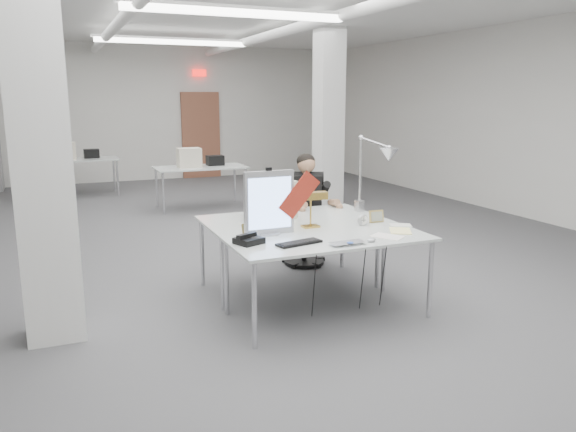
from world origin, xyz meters
The scene contains 22 objects.
room_shell centered at (0.04, 0.13, 1.69)m, with size 10.04×14.04×3.24m.
desk_main centered at (0.00, -2.50, 0.74)m, with size 1.80×0.90×0.03m, color silver.
desk_second centered at (0.00, -1.60, 0.74)m, with size 1.80×0.90×0.03m, color silver.
bg_desk_a centered at (0.20, 3.00, 0.74)m, with size 1.60×0.80×0.03m, color silver.
bg_desk_b centered at (-1.80, 5.20, 0.74)m, with size 1.60×0.80×0.03m, color silver.
office_chair centered at (0.48, -0.91, 0.53)m, with size 0.52×0.52×1.05m, color black, non-canonical shape.
seated_person centered at (0.48, -0.96, 0.90)m, with size 0.43×0.54×0.81m, color black, non-canonical shape.
monitor centered at (-0.45, -2.20, 1.05)m, with size 0.47×0.05×0.58m, color #A6A5AA.
pennant centered at (-0.17, -2.24, 1.10)m, with size 0.43×0.01×0.18m, color maroon.
keyboard centered at (-0.35, -2.64, 0.76)m, with size 0.41×0.14×0.02m, color black.
laptop centered at (0.02, -2.86, 0.77)m, with size 0.31×0.20×0.02m, color #A3A3A7.
mouse centered at (0.26, -2.81, 0.77)m, with size 0.08×0.05×0.03m, color #AEAFB3.
bankers_lamp centered at (0.01, -2.10, 0.94)m, with size 0.33×0.13×0.37m, color gold, non-canonical shape.
desk_phone centered at (-0.73, -2.46, 0.78)m, with size 0.21×0.19×0.05m, color black.
picture_frame_left centered at (-0.63, -2.14, 0.81)m, with size 0.13×0.01×0.10m, color #9B8543.
picture_frame_right centered at (0.71, -2.16, 0.82)m, with size 0.16×0.01×0.12m, color tan.
desk_clock centered at (0.52, -2.22, 0.81)m, with size 0.11×0.11×0.03m, color #A8A8AC.
paper_stack_a centered at (0.48, -2.71, 0.76)m, with size 0.19×0.27×0.01m, color silver.
paper_stack_b centered at (0.71, -2.57, 0.76)m, with size 0.19×0.26×0.01m, color #FFF498.
paper_stack_c centered at (0.85, -2.37, 0.76)m, with size 0.20×0.14×0.01m, color silver.
beige_monitor centered at (-0.19, -1.55, 0.95)m, with size 0.41×0.39×0.39m, color #BEBA9E.
architect_lamp centered at (0.82, -1.86, 1.18)m, with size 0.23×0.66×0.85m, color silver, non-canonical shape.
Camera 1 is at (-2.21, -6.85, 1.98)m, focal length 35.00 mm.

